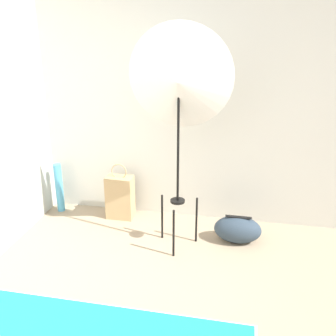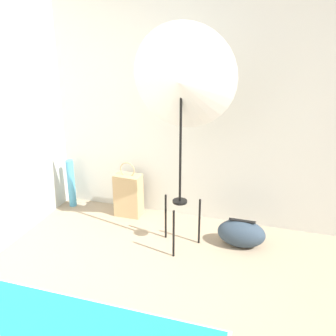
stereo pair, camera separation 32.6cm
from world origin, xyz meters
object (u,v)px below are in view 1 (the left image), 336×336
object	(u,v)px
tote_bag	(120,197)
duffel_bag	(238,229)
paper_roll	(59,188)
photo_umbrella	(179,81)

from	to	relation	value
tote_bag	duffel_bag	xyz separation A→B (m)	(1.25, -0.26, -0.11)
duffel_bag	paper_roll	world-z (taller)	paper_roll
duffel_bag	paper_roll	xyz separation A→B (m)	(-1.96, 0.28, 0.14)
duffel_bag	photo_umbrella	bearing A→B (deg)	-162.97
photo_umbrella	duffel_bag	bearing A→B (deg)	17.03
photo_umbrella	tote_bag	world-z (taller)	photo_umbrella
photo_umbrella	duffel_bag	world-z (taller)	photo_umbrella
duffel_bag	paper_roll	bearing A→B (deg)	171.89
photo_umbrella	paper_roll	bearing A→B (deg)	162.24
tote_bag	photo_umbrella	bearing A→B (deg)	-31.88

